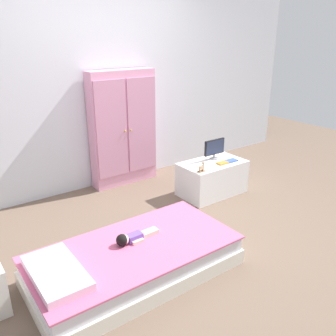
{
  "coord_description": "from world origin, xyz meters",
  "views": [
    {
      "loc": [
        -1.91,
        -2.42,
        1.85
      ],
      "look_at": [
        0.09,
        0.31,
        0.56
      ],
      "focal_mm": 38.06,
      "sensor_mm": 36.0,
      "label": 1
    }
  ],
  "objects": [
    {
      "name": "rocking_horse_toy",
      "position": [
        0.56,
        0.33,
        0.46
      ],
      "size": [
        0.1,
        0.04,
        0.12
      ],
      "color": "#8E6642",
      "rests_on": "tv_stand"
    },
    {
      "name": "pillow",
      "position": [
        -1.33,
        -0.31,
        0.29
      ],
      "size": [
        0.32,
        0.6,
        0.06
      ],
      "primitive_type": "cube",
      "color": "silver",
      "rests_on": "bed"
    },
    {
      "name": "book_blue",
      "position": [
        1.08,
        0.38,
        0.41
      ],
      "size": [
        0.15,
        0.09,
        0.02
      ],
      "primitive_type": "cube",
      "color": "blue",
      "rests_on": "tv_stand"
    },
    {
      "name": "back_wall",
      "position": [
        0.0,
        1.57,
        1.35
      ],
      "size": [
        6.4,
        0.05,
        2.7
      ],
      "primitive_type": "cube",
      "color": "silver",
      "rests_on": "ground_plane"
    },
    {
      "name": "book_orange",
      "position": [
        0.93,
        0.38,
        0.41
      ],
      "size": [
        0.13,
        0.09,
        0.02
      ],
      "primitive_type": "cube",
      "color": "orange",
      "rests_on": "tv_stand"
    },
    {
      "name": "ground_plane",
      "position": [
        0.0,
        0.0,
        -0.01
      ],
      "size": [
        10.0,
        10.0,
        0.02
      ],
      "primitive_type": "cube",
      "color": "brown"
    },
    {
      "name": "tv_stand",
      "position": [
        0.87,
        0.48,
        0.2
      ],
      "size": [
        0.79,
        0.46,
        0.4
      ],
      "primitive_type": "cube",
      "color": "white",
      "rests_on": "ground_plane"
    },
    {
      "name": "bed",
      "position": [
        -0.7,
        -0.31,
        0.13
      ],
      "size": [
        1.66,
        0.84,
        0.26
      ],
      "color": "silver",
      "rests_on": "ground_plane"
    },
    {
      "name": "tv_monitor",
      "position": [
        0.97,
        0.56,
        0.55
      ],
      "size": [
        0.3,
        0.1,
        0.25
      ],
      "color": "#99999E",
      "rests_on": "tv_stand"
    },
    {
      "name": "wardrobe",
      "position": [
        0.2,
        1.42,
        0.72
      ],
      "size": [
        0.86,
        0.24,
        1.44
      ],
      "color": "#E599BC",
      "rests_on": "ground_plane"
    },
    {
      "name": "doll",
      "position": [
        -0.7,
        -0.24,
        0.3
      ],
      "size": [
        0.39,
        0.14,
        0.1
      ],
      "color": "#6B4CB2",
      "rests_on": "bed"
    }
  ]
}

